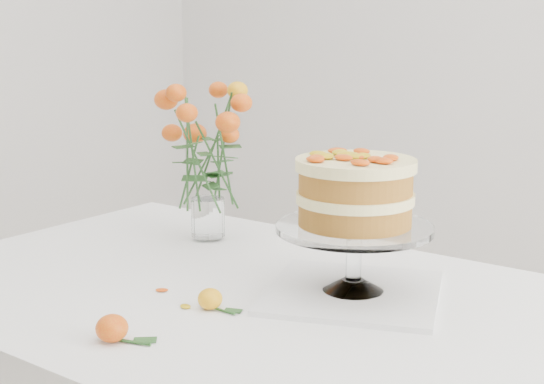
# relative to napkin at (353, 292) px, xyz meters

# --- Properties ---
(table) EXTENTS (1.43, 0.93, 0.76)m
(table) POSITION_rel_napkin_xyz_m (-0.20, -0.10, -0.09)
(table) COLOR tan
(table) RESTS_ON ground
(napkin) EXTENTS (0.42, 0.42, 0.01)m
(napkin) POSITION_rel_napkin_xyz_m (0.00, 0.00, 0.00)
(napkin) COLOR white
(napkin) RESTS_ON table
(cake_stand) EXTENTS (0.30, 0.30, 0.27)m
(cake_stand) POSITION_rel_napkin_xyz_m (0.00, 0.00, 0.19)
(cake_stand) COLOR white
(cake_stand) RESTS_ON napkin
(rose_vase) EXTENTS (0.29, 0.29, 0.41)m
(rose_vase) POSITION_rel_napkin_xyz_m (-0.50, 0.14, 0.24)
(rose_vase) COLOR white
(rose_vase) RESTS_ON table
(loose_rose_near) EXTENTS (0.08, 0.05, 0.04)m
(loose_rose_near) POSITION_rel_napkin_xyz_m (-0.18, -0.22, 0.01)
(loose_rose_near) COLOR #FFA316
(loose_rose_near) RESTS_ON table
(loose_rose_far) EXTENTS (0.10, 0.05, 0.05)m
(loose_rose_far) POSITION_rel_napkin_xyz_m (-0.21, -0.43, 0.02)
(loose_rose_far) COLOR red
(loose_rose_far) RESTS_ON table
(stray_petal_a) EXTENTS (0.03, 0.02, 0.00)m
(stray_petal_a) POSITION_rel_napkin_xyz_m (-0.32, -0.20, -0.00)
(stray_petal_a) COLOR gold
(stray_petal_a) RESTS_ON table
(stray_petal_b) EXTENTS (0.03, 0.02, 0.00)m
(stray_petal_b) POSITION_rel_napkin_xyz_m (-0.22, -0.24, -0.00)
(stray_petal_b) COLOR gold
(stray_petal_b) RESTS_ON table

